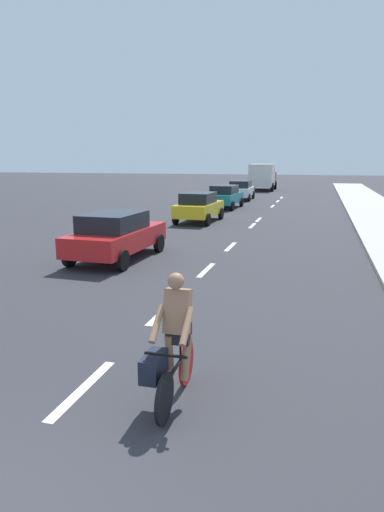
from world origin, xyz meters
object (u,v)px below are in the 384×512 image
(parked_car_red, at_px, (116,234))
(parked_car_white, at_px, (241,190))
(parked_car_teal, at_px, (225,196))
(cyclist, at_px, (172,345))
(delivery_truck, at_px, (263,176))
(parked_car_yellow, at_px, (199,206))

(parked_car_red, bearing_deg, parked_car_white, 91.40)
(parked_car_red, xyz_separation_m, parked_car_teal, (0.22, 16.69, -0.00))
(cyclist, xyz_separation_m, parked_car_red, (-4.60, 8.07, 0.01))
(cyclist, distance_m, parked_car_teal, 25.15)
(cyclist, xyz_separation_m, delivery_truck, (-4.19, 44.03, 0.67))
(parked_car_teal, height_order, delivery_truck, delivery_truck)
(parked_car_red, relative_size, parked_car_yellow, 1.07)
(parked_car_yellow, xyz_separation_m, parked_car_teal, (-0.07, 7.10, 0.00))
(cyclist, relative_size, parked_car_red, 0.42)
(parked_car_white, bearing_deg, parked_car_yellow, -90.66)
(parked_car_red, bearing_deg, parked_car_yellow, 90.04)
(delivery_truck, bearing_deg, parked_car_teal, -91.45)
(parked_car_red, relative_size, parked_car_teal, 1.05)
(parked_car_yellow, relative_size, parked_car_teal, 0.99)
(cyclist, relative_size, parked_car_white, 0.43)
(cyclist, distance_m, parked_car_white, 31.90)
(cyclist, height_order, parked_car_white, cyclist)
(parked_car_red, distance_m, parked_car_yellow, 9.59)
(parked_car_white, bearing_deg, parked_car_red, -91.60)
(delivery_truck, bearing_deg, parked_car_white, -92.08)
(parked_car_yellow, height_order, delivery_truck, delivery_truck)
(parked_car_red, bearing_deg, cyclist, -58.53)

